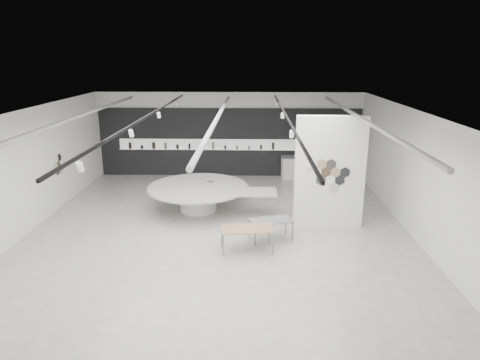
{
  "coord_description": "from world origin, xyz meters",
  "views": [
    {
      "loc": [
        1.0,
        -12.17,
        5.42
      ],
      "look_at": [
        0.64,
        1.2,
        1.47
      ],
      "focal_mm": 32.0,
      "sensor_mm": 36.0,
      "label": 1
    }
  ],
  "objects_px": {
    "display_island": "(200,195)",
    "kitchen_counter": "(301,167)",
    "sample_table_wood": "(247,230)",
    "sample_table_stone": "(271,222)",
    "partition_column": "(330,172)"
  },
  "relations": [
    {
      "from": "sample_table_wood",
      "to": "sample_table_stone",
      "type": "xyz_separation_m",
      "value": [
        0.72,
        0.77,
        -0.05
      ]
    },
    {
      "from": "sample_table_stone",
      "to": "kitchen_counter",
      "type": "distance_m",
      "value": 6.93
    },
    {
      "from": "display_island",
      "to": "sample_table_stone",
      "type": "distance_m",
      "value": 3.45
    },
    {
      "from": "partition_column",
      "to": "sample_table_stone",
      "type": "bearing_deg",
      "value": -147.46
    },
    {
      "from": "display_island",
      "to": "sample_table_stone",
      "type": "xyz_separation_m",
      "value": [
        2.43,
        -2.46,
        -0.0
      ]
    },
    {
      "from": "sample_table_stone",
      "to": "kitchen_counter",
      "type": "xyz_separation_m",
      "value": [
        1.64,
        6.73,
        -0.08
      ]
    },
    {
      "from": "display_island",
      "to": "kitchen_counter",
      "type": "relative_size",
      "value": 2.48
    },
    {
      "from": "partition_column",
      "to": "kitchen_counter",
      "type": "bearing_deg",
      "value": 92.51
    },
    {
      "from": "partition_column",
      "to": "kitchen_counter",
      "type": "xyz_separation_m",
      "value": [
        -0.24,
        5.53,
        -1.29
      ]
    },
    {
      "from": "sample_table_wood",
      "to": "sample_table_stone",
      "type": "bearing_deg",
      "value": 46.94
    },
    {
      "from": "sample_table_wood",
      "to": "kitchen_counter",
      "type": "relative_size",
      "value": 0.84
    },
    {
      "from": "partition_column",
      "to": "sample_table_stone",
      "type": "xyz_separation_m",
      "value": [
        -1.88,
        -1.2,
        -1.21
      ]
    },
    {
      "from": "display_island",
      "to": "sample_table_stone",
      "type": "relative_size",
      "value": 3.3
    },
    {
      "from": "partition_column",
      "to": "display_island",
      "type": "relative_size",
      "value": 0.79
    },
    {
      "from": "display_island",
      "to": "sample_table_wood",
      "type": "bearing_deg",
      "value": -62.03
    }
  ]
}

